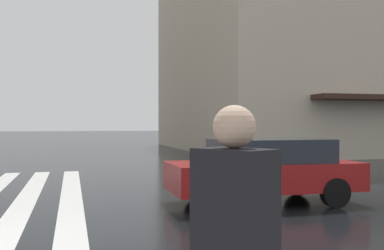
# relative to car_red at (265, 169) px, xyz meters

# --- Properties ---
(haussmann_block_corner) EXTENTS (20.52, 24.17, 19.15)m
(haussmann_block_corner) POSITION_rel_car_red_xyz_m (19.65, -15.26, 8.62)
(haussmann_block_corner) COLOR beige
(haussmann_block_corner) RESTS_ON ground_plane
(car_red) EXTENTS (1.85, 4.10, 1.41)m
(car_red) POSITION_rel_car_red_xyz_m (0.00, 0.00, 0.00)
(car_red) COLOR maroon
(car_red) RESTS_ON ground_plane
(pedestrian_approaching_kerb) EXTENTS (0.47, 0.41, 1.68)m
(pedestrian_approaching_kerb) POSITION_rel_car_red_xyz_m (-6.93, 3.28, 0.38)
(pedestrian_approaching_kerb) COLOR black
(pedestrian_approaching_kerb) RESTS_ON sidewalk_pavement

